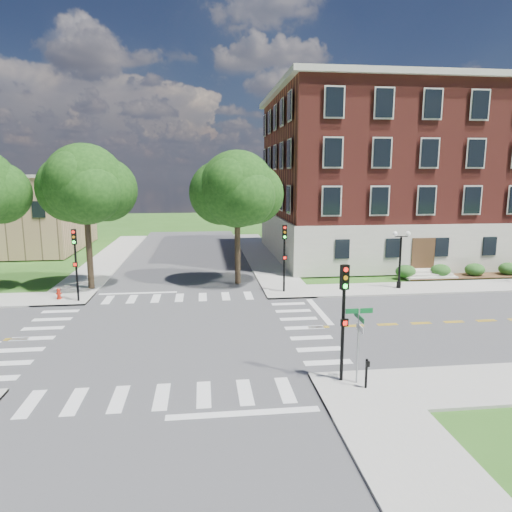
{
  "coord_description": "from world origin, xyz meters",
  "views": [
    {
      "loc": [
        1.68,
        -23.72,
        8.36
      ],
      "look_at": [
        5.09,
        5.16,
        3.2
      ],
      "focal_mm": 32.0,
      "sensor_mm": 36.0,
      "label": 1
    }
  ],
  "objects": [
    {
      "name": "road_ew",
      "position": [
        0.0,
        0.0,
        0.01
      ],
      "size": [
        90.0,
        12.0,
        0.01
      ],
      "primitive_type": "cube",
      "color": "#3D3D3F",
      "rests_on": "ground"
    },
    {
      "name": "ground",
      "position": [
        0.0,
        0.0,
        0.0
      ],
      "size": [
        160.0,
        160.0,
        0.0
      ],
      "primitive_type": "plane",
      "color": "#2B5919",
      "rests_on": "ground"
    },
    {
      "name": "sidewalk_ne",
      "position": [
        15.38,
        15.38,
        0.06
      ],
      "size": [
        34.0,
        34.0,
        0.12
      ],
      "color": "#9E9B93",
      "rests_on": "ground"
    },
    {
      "name": "traffic_signal_se",
      "position": [
        7.18,
        -6.82,
        3.19
      ],
      "size": [
        0.36,
        0.42,
        4.8
      ],
      "color": "black",
      "rests_on": "ground"
    },
    {
      "name": "road_ns",
      "position": [
        0.0,
        0.0,
        0.01
      ],
      "size": [
        12.0,
        90.0,
        0.01
      ],
      "primitive_type": "cube",
      "color": "#3D3D3F",
      "rests_on": "ground"
    },
    {
      "name": "crosswalk_east",
      "position": [
        7.2,
        0.0,
        0.0
      ],
      "size": [
        2.2,
        10.2,
        0.02
      ],
      "primitive_type": null,
      "color": "silver",
      "rests_on": "ground"
    },
    {
      "name": "shrub_row",
      "position": [
        27.0,
        10.8,
        0.0
      ],
      "size": [
        18.0,
        2.0,
        1.3
      ],
      "primitive_type": null,
      "color": "#204F1A",
      "rests_on": "ground"
    },
    {
      "name": "traffic_signal_nw",
      "position": [
        -6.63,
        6.82,
        3.19
      ],
      "size": [
        0.35,
        0.4,
        4.8
      ],
      "color": "black",
      "rests_on": "ground"
    },
    {
      "name": "main_building",
      "position": [
        24.0,
        21.99,
        8.34
      ],
      "size": [
        30.6,
        22.4,
        16.5
      ],
      "color": "#BAB5A4",
      "rests_on": "ground"
    },
    {
      "name": "tree_d",
      "position": [
        4.32,
        10.61,
        7.33
      ],
      "size": [
        5.76,
        5.76,
        10.11
      ],
      "color": "#322819",
      "rests_on": "ground"
    },
    {
      "name": "stop_bar_east",
      "position": [
        8.8,
        3.0,
        0.0
      ],
      "size": [
        0.4,
        5.5,
        0.0
      ],
      "primitive_type": "cube",
      "color": "silver",
      "rests_on": "ground"
    },
    {
      "name": "traffic_signal_ne",
      "position": [
        7.41,
        7.66,
        3.19
      ],
      "size": [
        0.34,
        0.37,
        4.8
      ],
      "color": "black",
      "rests_on": "ground"
    },
    {
      "name": "street_sign_pole",
      "position": [
        7.73,
        -7.11,
        2.31
      ],
      "size": [
        1.1,
        1.1,
        3.1
      ],
      "color": "gray",
      "rests_on": "ground"
    },
    {
      "name": "tree_c",
      "position": [
        -6.57,
        10.3,
        7.7
      ],
      "size": [
        5.77,
        5.77,
        10.49
      ],
      "color": "#322819",
      "rests_on": "ground"
    },
    {
      "name": "push_button_post",
      "position": [
        7.93,
        -7.63,
        0.8
      ],
      "size": [
        0.14,
        0.21,
        1.2
      ],
      "color": "black",
      "rests_on": "ground"
    },
    {
      "name": "twin_lamp_west",
      "position": [
        16.05,
        7.69,
        2.52
      ],
      "size": [
        1.36,
        0.36,
        4.23
      ],
      "color": "black",
      "rests_on": "ground"
    },
    {
      "name": "fire_hydrant",
      "position": [
        -8.04,
        7.42,
        0.46
      ],
      "size": [
        0.35,
        0.35,
        0.75
      ],
      "color": "#A71C0C",
      "rests_on": "ground"
    }
  ]
}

